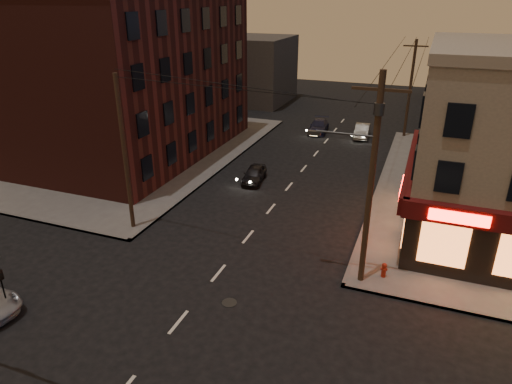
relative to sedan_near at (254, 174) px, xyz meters
The scene contains 13 objects.
ground 16.26m from the sedan_near, 80.32° to the right, with size 120.00×120.00×0.00m, color black.
sidewalk_nw 15.56m from the sedan_near, 168.96° to the left, with size 24.00×28.00×0.15m, color #514F4C.
brick_apartment 13.57m from the sedan_near, 165.80° to the left, with size 12.00×20.00×13.00m, color #431915.
bg_building_ne_a 27.78m from the sedan_near, 52.71° to the left, with size 10.00×12.00×7.00m, color #3F3D3A.
bg_building_nw 28.14m from the sedan_near, 111.56° to the left, with size 9.00×10.00×8.00m, color #3F3D3A.
bg_building_ne_b 38.95m from the sedan_near, 67.73° to the left, with size 8.00×8.00×6.00m, color #3F3D3A.
utility_pole_main 14.83m from the sedan_near, 47.34° to the right, with size 4.20×0.44×10.00m.
utility_pole_far 19.05m from the sedan_near, 59.17° to the left, with size 0.26×0.26×9.00m, color #382619.
utility_pole_west 11.12m from the sedan_near, 113.12° to the right, with size 0.24×0.24×9.00m, color #382619.
sedan_near is the anchor object (origin of this frame).
sedan_mid 15.52m from the sedan_near, 68.55° to the left, with size 1.33×3.80×1.25m, color gray.
sedan_far 14.72m from the sedan_near, 84.92° to the left, with size 1.71×4.20×1.22m, color #191B32.
fire_hydrant 14.24m from the sedan_near, 42.30° to the right, with size 0.34×0.34×0.76m.
Camera 1 is at (8.73, -13.43, 12.95)m, focal length 32.00 mm.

